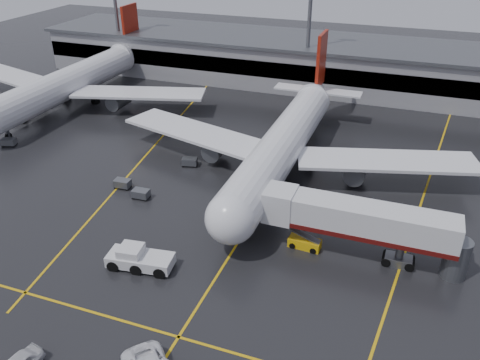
% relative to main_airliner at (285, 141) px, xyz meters
% --- Properties ---
extents(ground, '(220.00, 220.00, 0.00)m').
position_rel_main_airliner_xyz_m(ground, '(0.00, -9.70, -4.21)').
color(ground, black).
rests_on(ground, ground).
extents(apron_line_centre, '(0.25, 90.00, 0.02)m').
position_rel_main_airliner_xyz_m(apron_line_centre, '(0.00, -9.70, -4.20)').
color(apron_line_centre, gold).
rests_on(apron_line_centre, ground).
extents(apron_line_stop, '(60.00, 0.25, 0.02)m').
position_rel_main_airliner_xyz_m(apron_line_stop, '(0.00, -31.70, -4.20)').
color(apron_line_stop, gold).
rests_on(apron_line_stop, ground).
extents(apron_line_left, '(9.99, 69.35, 0.02)m').
position_rel_main_airliner_xyz_m(apron_line_left, '(-20.00, 0.30, -4.20)').
color(apron_line_left, gold).
rests_on(apron_line_left, ground).
extents(apron_line_right, '(7.57, 69.64, 0.02)m').
position_rel_main_airliner_xyz_m(apron_line_right, '(18.00, 0.30, -4.20)').
color(apron_line_right, gold).
rests_on(apron_line_right, ground).
extents(terminal, '(122.00, 19.00, 8.60)m').
position_rel_main_airliner_xyz_m(terminal, '(0.00, 38.23, 0.11)').
color(terminal, gray).
rests_on(terminal, ground).
extents(light_mast_left, '(3.00, 1.20, 25.45)m').
position_rel_main_airliner_xyz_m(light_mast_left, '(-45.00, 32.30, 10.27)').
color(light_mast_left, '#595B60').
rests_on(light_mast_left, ground).
extents(light_mast_mid, '(3.00, 1.20, 25.45)m').
position_rel_main_airliner_xyz_m(light_mast_mid, '(-5.00, 32.30, 10.27)').
color(light_mast_mid, '#595B60').
rests_on(light_mast_mid, ground).
extents(main_airliner, '(48.80, 45.60, 14.10)m').
position_rel_main_airliner_xyz_m(main_airliner, '(0.00, 0.00, 0.00)').
color(main_airliner, silver).
rests_on(main_airliner, ground).
extents(second_airliner, '(48.80, 45.60, 14.10)m').
position_rel_main_airliner_xyz_m(second_airliner, '(-42.00, 12.00, 0.00)').
color(second_airliner, silver).
rests_on(second_airliner, ground).
extents(jet_bridge, '(19.90, 3.40, 6.05)m').
position_rel_main_airliner_xyz_m(jet_bridge, '(11.87, -15.70, -0.28)').
color(jet_bridge, silver).
rests_on(jet_bridge, ground).
extents(pushback_tractor, '(6.67, 3.48, 2.28)m').
position_rel_main_airliner_xyz_m(pushback_tractor, '(-7.68, -24.75, -3.30)').
color(pushback_tractor, silver).
rests_on(pushback_tractor, ground).
extents(belt_loader, '(3.38, 1.73, 2.09)m').
position_rel_main_airliner_xyz_m(belt_loader, '(6.71, -16.12, -3.69)').
color(belt_loader, '#E6AF0C').
rests_on(belt_loader, ground).
extents(baggage_cart_a, '(2.05, 1.38, 1.12)m').
position_rel_main_airliner_xyz_m(baggage_cart_a, '(-14.17, -13.20, -3.58)').
color(baggage_cart_a, '#595B60').
rests_on(baggage_cart_a, ground).
extents(baggage_cart_b, '(2.07, 1.41, 1.12)m').
position_rel_main_airliner_xyz_m(baggage_cart_b, '(-17.63, -11.75, -3.58)').
color(baggage_cart_b, '#595B60').
rests_on(baggage_cart_b, ground).
extents(baggage_cart_c, '(2.27, 1.78, 1.12)m').
position_rel_main_airliner_xyz_m(baggage_cart_c, '(-12.37, -3.32, -3.58)').
color(baggage_cart_c, '#595B60').
rests_on(baggage_cart_c, ground).
extents(baggage_cart_d, '(2.33, 1.91, 1.12)m').
position_rel_main_airliner_xyz_m(baggage_cart_d, '(-45.18, 1.26, -3.58)').
color(baggage_cart_d, '#595B60').
rests_on(baggage_cart_d, ground).
extents(baggage_cart_e, '(2.31, 1.88, 1.12)m').
position_rel_main_airliner_xyz_m(baggage_cart_e, '(-40.18, -6.60, -3.58)').
color(baggage_cart_e, '#595B60').
rests_on(baggage_cart_e, ground).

